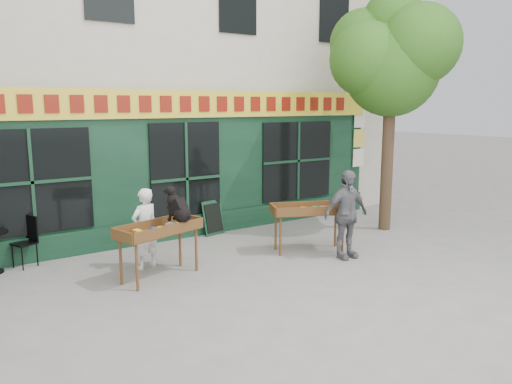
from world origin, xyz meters
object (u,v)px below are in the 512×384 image
Objects in this scene: book_cart_center at (159,232)px; book_cart_right at (309,212)px; man_right at (346,214)px; woman at (145,228)px; dog at (178,204)px.

book_cart_center and book_cart_right have the same top height.
woman is at bearing 158.84° from man_right.
woman is 3.30m from book_cart_right.
man_right is at bearing -44.25° from book_cart_right.
book_cart_center is at bearing 156.44° from dog.
book_cart_right is (3.18, -0.23, 0.00)m from book_cart_center.
book_cart_center is at bearing 168.20° from man_right.
woman is 3.85m from man_right.
book_cart_right is 0.81m from man_right.
man_right is (3.48, -1.63, 0.13)m from woman.
book_cart_center is at bearing 74.57° from woman.
dog is 0.37× the size of book_cart_right.
dog reaches higher than book_cart_right.
man_right is (0.30, -0.75, 0.05)m from book_cart_right.
book_cart_center is at bearing -160.22° from book_cart_right.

